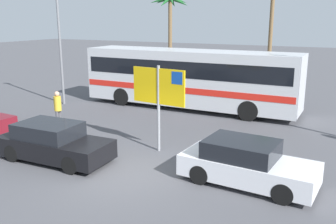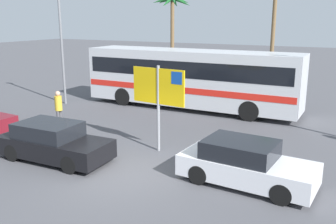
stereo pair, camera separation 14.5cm
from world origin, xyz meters
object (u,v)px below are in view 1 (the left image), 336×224
Objects in this scene: bus_front_coach at (189,76)px; pedestrian_by_bus at (58,107)px; car_white at (246,163)px; ferry_sign at (160,90)px; car_black at (53,143)px.

bus_front_coach is 6.93× the size of pedestrian_by_bus.
car_white is at bearing -55.67° from bus_front_coach.
car_white is (5.53, -8.10, -1.15)m from bus_front_coach.
ferry_sign is at bearing -12.62° from pedestrian_by_bus.
car_black is at bearing -56.63° from pedestrian_by_bus.
pedestrian_by_bus is (-2.60, 3.03, 0.37)m from car_black.
ferry_sign reaches higher than car_white.
bus_front_coach is 7.25m from pedestrian_by_bus.
bus_front_coach is 9.88m from car_white.
car_white is 6.62m from car_black.
car_white is at bearing -14.47° from ferry_sign.
car_black is at bearing -132.90° from ferry_sign.
ferry_sign is 4.17m from car_black.
car_black is 4.01m from pedestrian_by_bus.
pedestrian_by_bus is at bearing 128.63° from car_black.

